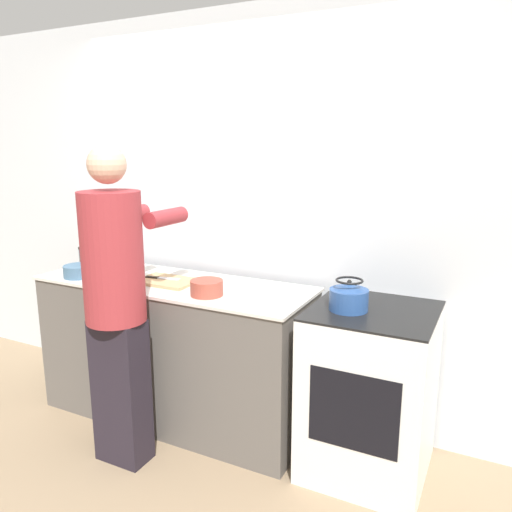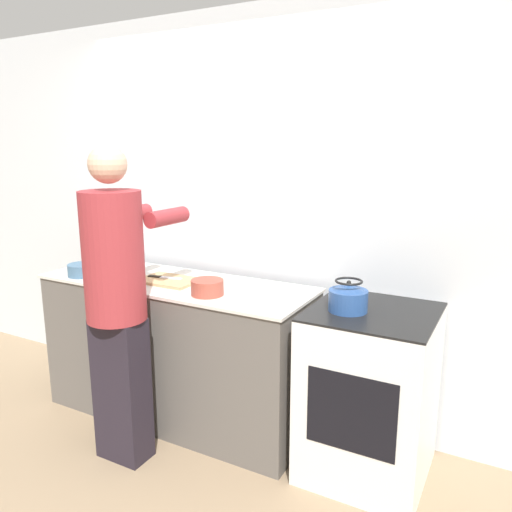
{
  "view_description": "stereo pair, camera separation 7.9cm",
  "coord_description": "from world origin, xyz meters",
  "px_view_note": "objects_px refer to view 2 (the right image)",
  "views": [
    {
      "loc": [
        1.48,
        -2.17,
        1.77
      ],
      "look_at": [
        0.28,
        0.21,
        1.17
      ],
      "focal_mm": 35.0,
      "sensor_mm": 36.0,
      "label": 1
    },
    {
      "loc": [
        1.55,
        -2.13,
        1.77
      ],
      "look_at": [
        0.28,
        0.21,
        1.17
      ],
      "focal_mm": 35.0,
      "sensor_mm": 36.0,
      "label": 2
    }
  ],
  "objects_px": {
    "person": "(118,296)",
    "knife": "(164,277)",
    "canister_jar": "(93,257)",
    "oven": "(369,393)",
    "kettle": "(348,298)",
    "cutting_board": "(169,280)",
    "bowl_prep": "(207,287)"
  },
  "relations": [
    {
      "from": "knife",
      "to": "bowl_prep",
      "type": "height_order",
      "value": "bowl_prep"
    },
    {
      "from": "cutting_board",
      "to": "kettle",
      "type": "distance_m",
      "value": 1.18
    },
    {
      "from": "person",
      "to": "knife",
      "type": "relative_size",
      "value": 7.53
    },
    {
      "from": "oven",
      "to": "person",
      "type": "xyz_separation_m",
      "value": [
        -1.26,
        -0.53,
        0.5
      ]
    },
    {
      "from": "person",
      "to": "cutting_board",
      "type": "bearing_deg",
      "value": 93.26
    },
    {
      "from": "person",
      "to": "canister_jar",
      "type": "xyz_separation_m",
      "value": [
        -0.71,
        0.5,
        0.04
      ]
    },
    {
      "from": "kettle",
      "to": "person",
      "type": "bearing_deg",
      "value": -157.97
    },
    {
      "from": "cutting_board",
      "to": "bowl_prep",
      "type": "distance_m",
      "value": 0.39
    },
    {
      "from": "bowl_prep",
      "to": "canister_jar",
      "type": "height_order",
      "value": "canister_jar"
    },
    {
      "from": "person",
      "to": "cutting_board",
      "type": "distance_m",
      "value": 0.48
    },
    {
      "from": "canister_jar",
      "to": "oven",
      "type": "bearing_deg",
      "value": 0.71
    },
    {
      "from": "bowl_prep",
      "to": "canister_jar",
      "type": "distance_m",
      "value": 1.06
    },
    {
      "from": "oven",
      "to": "cutting_board",
      "type": "height_order",
      "value": "cutting_board"
    },
    {
      "from": "person",
      "to": "knife",
      "type": "height_order",
      "value": "person"
    },
    {
      "from": "person",
      "to": "cutting_board",
      "type": "height_order",
      "value": "person"
    },
    {
      "from": "oven",
      "to": "knife",
      "type": "bearing_deg",
      "value": -178.33
    },
    {
      "from": "oven",
      "to": "kettle",
      "type": "relative_size",
      "value": 4.6
    },
    {
      "from": "bowl_prep",
      "to": "kettle",
      "type": "bearing_deg",
      "value": 7.09
    },
    {
      "from": "bowl_prep",
      "to": "canister_jar",
      "type": "bearing_deg",
      "value": 172.38
    },
    {
      "from": "cutting_board",
      "to": "person",
      "type": "bearing_deg",
      "value": -86.74
    },
    {
      "from": "kettle",
      "to": "canister_jar",
      "type": "xyz_separation_m",
      "value": [
        -1.85,
        0.04,
        0.01
      ]
    },
    {
      "from": "knife",
      "to": "kettle",
      "type": "height_order",
      "value": "kettle"
    },
    {
      "from": "person",
      "to": "cutting_board",
      "type": "xyz_separation_m",
      "value": [
        -0.03,
        0.48,
        -0.03
      ]
    },
    {
      "from": "canister_jar",
      "to": "kettle",
      "type": "bearing_deg",
      "value": -1.24
    },
    {
      "from": "person",
      "to": "kettle",
      "type": "height_order",
      "value": "person"
    },
    {
      "from": "cutting_board",
      "to": "bowl_prep",
      "type": "xyz_separation_m",
      "value": [
        0.37,
        -0.12,
        0.04
      ]
    },
    {
      "from": "oven",
      "to": "person",
      "type": "distance_m",
      "value": 1.46
    },
    {
      "from": "oven",
      "to": "bowl_prep",
      "type": "height_order",
      "value": "bowl_prep"
    },
    {
      "from": "cutting_board",
      "to": "knife",
      "type": "distance_m",
      "value": 0.05
    },
    {
      "from": "oven",
      "to": "cutting_board",
      "type": "bearing_deg",
      "value": -177.86
    },
    {
      "from": "oven",
      "to": "kettle",
      "type": "xyz_separation_m",
      "value": [
        -0.12,
        -0.06,
        0.53
      ]
    },
    {
      "from": "oven",
      "to": "bowl_prep",
      "type": "distance_m",
      "value": 1.06
    }
  ]
}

